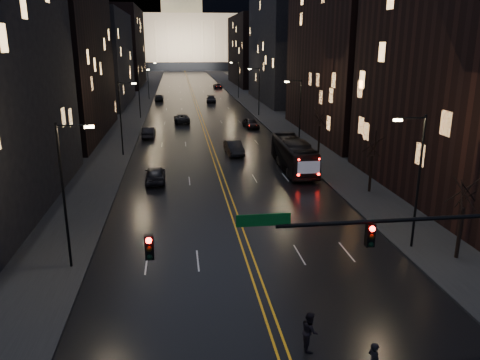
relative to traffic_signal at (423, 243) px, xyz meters
name	(u,v)px	position (x,y,z in m)	size (l,w,h in m)	color
ground	(284,357)	(-5.91, 0.00, -5.10)	(900.00, 900.00, 0.00)	black
road	(190,88)	(-5.91, 130.00, -5.09)	(20.00, 320.00, 0.02)	black
sidewalk_left	(144,88)	(-19.91, 130.00, -5.02)	(8.00, 320.00, 0.16)	black
sidewalk_right	(235,87)	(8.09, 130.00, -5.02)	(8.00, 320.00, 0.16)	black
center_line	(190,88)	(-5.91, 130.00, -5.08)	(0.62, 320.00, 0.01)	orange
building_left_mid	(54,38)	(-26.91, 54.00, 8.90)	(12.00, 30.00, 28.00)	black
building_left_far	(99,59)	(-26.91, 92.00, 4.90)	(12.00, 34.00, 20.00)	black
building_left_dist	(122,47)	(-26.91, 140.00, 6.90)	(12.00, 40.00, 24.00)	black
building_right_tall	(355,0)	(15.09, 50.00, 13.90)	(12.00, 30.00, 38.00)	black
building_right_mid	(286,44)	(15.09, 92.00, 7.90)	(12.00, 34.00, 26.00)	black
building_right_dist	(253,50)	(15.09, 140.00, 5.90)	(12.00, 40.00, 22.00)	black
capitol	(183,36)	(-5.91, 250.00, 12.05)	(90.00, 50.00, 58.50)	black
traffic_signal	(423,243)	(0.00, 0.00, 0.00)	(17.29, 0.45, 7.00)	black
streetlamp_right_near	(416,176)	(4.91, 10.00, -0.02)	(2.13, 0.25, 9.00)	black
streetlamp_left_near	(66,189)	(-16.72, 10.00, -0.02)	(2.13, 0.25, 9.00)	black
streetlamp_right_mid	(299,111)	(4.91, 40.00, -0.02)	(2.13, 0.25, 9.00)	black
streetlamp_left_mid	(122,114)	(-16.72, 40.00, -0.02)	(2.13, 0.25, 9.00)	black
streetlamp_right_far	(258,89)	(4.91, 70.00, -0.02)	(2.13, 0.25, 9.00)	black
streetlamp_left_far	(140,90)	(-16.72, 70.00, -0.02)	(2.13, 0.25, 9.00)	black
streetlamp_right_dist	(238,78)	(4.91, 100.00, -0.02)	(2.13, 0.25, 9.00)	black
streetlamp_left_dist	(149,79)	(-16.72, 100.00, -0.02)	(2.13, 0.25, 9.00)	black
tree_right_near	(465,192)	(7.09, 8.00, -0.58)	(2.40, 2.40, 6.65)	black
tree_right_mid	(373,145)	(7.09, 22.00, -0.58)	(2.40, 2.40, 6.65)	black
tree_right_far	(320,118)	(7.09, 38.00, -0.58)	(2.40, 2.40, 6.65)	black
bus	(294,155)	(2.16, 31.02, -3.46)	(2.76, 11.80, 3.29)	black
oncoming_car_a	(155,174)	(-12.54, 28.13, -4.27)	(1.96, 4.88, 1.66)	black
oncoming_car_b	(149,132)	(-14.41, 51.29, -4.31)	(1.69, 4.84, 1.60)	black
oncoming_car_c	(182,118)	(-9.45, 64.17, -4.35)	(2.52, 5.46, 1.52)	black
oncoming_car_d	(159,98)	(-14.41, 97.56, -4.34)	(2.14, 5.25, 1.52)	black
receding_car_a	(234,148)	(-3.41, 38.98, -4.25)	(1.80, 5.15, 1.70)	black
receding_car_b	(251,123)	(1.59, 57.33, -4.28)	(1.94, 4.82, 1.64)	black
receding_car_c	(211,99)	(-2.31, 91.96, -4.33)	(2.18, 5.35, 1.55)	black
receding_car_d	(218,86)	(2.39, 127.92, -4.39)	(2.36, 5.12, 1.42)	black
pedestrian_b	(310,331)	(-4.64, 0.48, -4.18)	(0.89, 0.49, 1.84)	black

